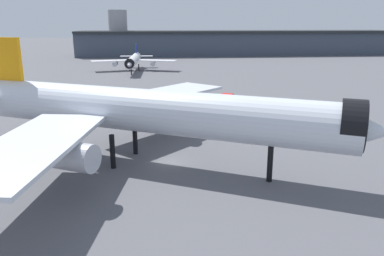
{
  "coord_description": "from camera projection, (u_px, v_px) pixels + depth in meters",
  "views": [
    {
      "loc": [
        2.58,
        -46.85,
        17.71
      ],
      "look_at": [
        2.92,
        -2.78,
        5.46
      ],
      "focal_mm": 35.35,
      "sensor_mm": 36.0,
      "label": 1
    }
  ],
  "objects": [
    {
      "name": "airliner_far_taxiway",
      "position": [
        134.0,
        60.0,
        142.67
      ],
      "size": [
        33.23,
        36.4,
        9.57
      ],
      "rotation": [
        0.0,
        0.0,
        4.77
      ],
      "color": "white",
      "rests_on": "ground"
    },
    {
      "name": "airliner_near_gate",
      "position": [
        138.0,
        111.0,
        47.89
      ],
      "size": [
        56.3,
        50.35,
        15.83
      ],
      "rotation": [
        0.0,
        0.0,
        -0.37
      ],
      "color": "silver",
      "rests_on": "ground"
    },
    {
      "name": "service_truck_front",
      "position": [
        225.0,
        102.0,
        80.48
      ],
      "size": [
        4.32,
        5.96,
        3.0
      ],
      "rotation": [
        0.0,
        0.0,
        4.3
      ],
      "color": "black",
      "rests_on": "ground"
    },
    {
      "name": "ground",
      "position": [
        170.0,
        162.0,
        49.86
      ],
      "size": [
        900.0,
        900.0,
        0.0
      ],
      "primitive_type": "plane",
      "color": "#56565B"
    },
    {
      "name": "terminal_building",
      "position": [
        234.0,
        42.0,
        219.29
      ],
      "size": [
        183.48,
        49.01,
        24.79
      ],
      "rotation": [
        0.0,
        0.0,
        0.1
      ],
      "color": "#3D4756",
      "rests_on": "ground"
    }
  ]
}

